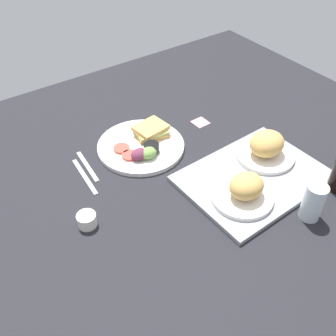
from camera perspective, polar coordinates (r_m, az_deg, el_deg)
ground_plane at (r=131.08cm, az=-0.04°, el=-0.75°), size 190.00×150.00×3.00cm
serving_tray at (r=129.08cm, az=12.33°, el=-1.37°), size 46.01×34.39×1.60cm
bread_plate_near at (r=134.44cm, az=14.12°, el=2.93°), size 19.95×19.95×9.71cm
bread_plate_far at (r=118.35cm, az=11.11°, el=-3.20°), size 19.02×19.02×8.77cm
plate_with_salad at (r=138.18cm, az=-3.68°, el=3.46°), size 30.67×30.67×5.40cm
drinking_glass at (r=118.69cm, az=20.41°, el=-4.67°), size 6.06×6.06×12.02cm
espresso_cup at (r=114.45cm, az=-11.75°, el=-7.44°), size 5.60×5.60×4.00cm
fork at (r=133.90cm, az=-11.67°, el=0.30°), size 2.79×17.06×0.50cm
knife at (r=130.31cm, az=-12.07°, el=-1.16°), size 2.78×19.05×0.50cm
sticky_note at (r=151.97cm, az=4.75°, el=6.67°), size 5.74×5.74×0.12cm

